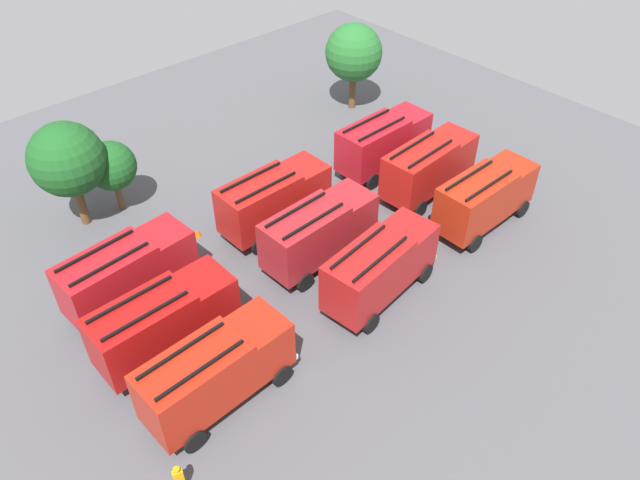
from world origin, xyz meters
name	(u,v)px	position (x,y,z in m)	size (l,w,h in m)	color
ground_plane	(320,258)	(0.00, 0.00, 0.00)	(56.58, 56.58, 0.00)	#4C4C51
fire_truck_0	(216,371)	(-9.89, -4.09, 2.15)	(7.26, 2.91, 3.88)	#A91F10
fire_truck_1	(380,266)	(0.29, -4.33, 2.15)	(7.43, 3.40, 3.88)	maroon
fire_truck_2	(485,196)	(9.40, -4.33, 2.15)	(7.21, 2.78, 3.88)	#A32310
fire_truck_3	(164,320)	(-10.01, -0.01, 2.15)	(7.21, 2.78, 3.88)	#9F110F
fire_truck_4	(319,230)	(-0.08, -0.01, 2.15)	(7.27, 2.93, 3.88)	maroon
fire_truck_5	(429,165)	(9.49, 0.09, 2.15)	(7.32, 3.07, 3.88)	#AE1913
fire_truck_6	(128,271)	(-9.60, 4.20, 2.15)	(7.34, 3.12, 3.88)	#AC161C
fire_truck_7	(274,198)	(-0.02, 4.03, 2.15)	(7.23, 2.82, 3.88)	#AC1814
fire_truck_8	(383,141)	(9.50, 4.06, 2.15)	(7.23, 2.83, 3.88)	#AE151F
firefighter_0	(179,478)	(-13.58, -6.56, 0.90)	(0.47, 0.36, 1.62)	black
firefighter_1	(155,312)	(-9.62, 1.86, 0.95)	(0.28, 0.42, 1.70)	black
tree_0	(67,160)	(-8.45, 12.27, 4.58)	(4.39, 4.39, 6.80)	brown
tree_1	(111,166)	(-6.10, 12.09, 3.18)	(3.05, 3.05, 4.73)	brown
tree_2	(354,53)	(14.18, 11.74, 4.54)	(4.36, 4.36, 6.75)	brown
traffic_cone_0	(198,232)	(-4.09, 6.46, 0.29)	(0.41, 0.41, 0.58)	#F2600C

